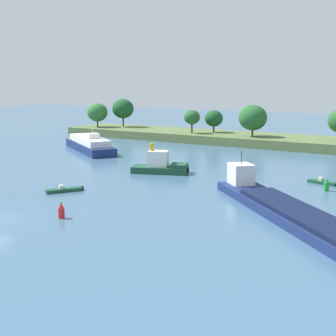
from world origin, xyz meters
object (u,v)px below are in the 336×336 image
object	(u,v)px
fishing_skiff	(323,182)
channel_buoy_green	(326,185)
white_riverboat	(89,144)
channel_buoy_red	(61,211)
small_motorboat	(64,190)
cargo_barge	(300,217)
tugboat	(161,166)

from	to	relation	value
fishing_skiff	channel_buoy_green	size ratio (longest dim) A/B	2.42
white_riverboat	channel_buoy_red	distance (m)	52.62
fishing_skiff	small_motorboat	size ratio (longest dim) A/B	0.97
fishing_skiff	channel_buoy_red	size ratio (longest dim) A/B	2.42
small_motorboat	channel_buoy_green	xyz separation A→B (m)	(30.25, 19.44, 0.55)
channel_buoy_red	channel_buoy_green	world-z (taller)	same
fishing_skiff	white_riverboat	bearing A→B (deg)	171.18
white_riverboat	small_motorboat	distance (m)	39.69
white_riverboat	small_motorboat	size ratio (longest dim) A/B	4.52
fishing_skiff	channel_buoy_green	xyz separation A→B (m)	(1.59, -4.52, 0.57)
fishing_skiff	small_motorboat	xyz separation A→B (m)	(-28.66, -23.96, 0.02)
fishing_skiff	white_riverboat	distance (m)	52.70
white_riverboat	cargo_barge	world-z (taller)	cargo_barge
small_motorboat	cargo_barge	size ratio (longest dim) A/B	0.15
white_riverboat	channel_buoy_red	bearing A→B (deg)	-52.22
white_riverboat	cargo_barge	distance (m)	62.85
cargo_barge	channel_buoy_green	size ratio (longest dim) A/B	16.31
tugboat	channel_buoy_green	distance (m)	26.50
small_motorboat	channel_buoy_red	world-z (taller)	channel_buoy_red
white_riverboat	small_motorboat	xyz separation A→B (m)	(23.40, -32.03, -1.14)
white_riverboat	tugboat	bearing A→B (deg)	-26.30
cargo_barge	channel_buoy_green	xyz separation A→B (m)	(-1.55, 17.45, -0.03)
tugboat	channel_buoy_red	world-z (taller)	tugboat
fishing_skiff	cargo_barge	distance (m)	22.20
tugboat	small_motorboat	bearing A→B (deg)	-101.44
channel_buoy_red	white_riverboat	bearing A→B (deg)	127.78
channel_buoy_green	channel_buoy_red	bearing A→B (deg)	-126.44
tugboat	cargo_barge	world-z (taller)	cargo_barge
white_riverboat	fishing_skiff	bearing A→B (deg)	-8.82
small_motorboat	channel_buoy_green	world-z (taller)	channel_buoy_green
cargo_barge	small_motorboat	bearing A→B (deg)	-176.42
small_motorboat	fishing_skiff	bearing A→B (deg)	39.89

